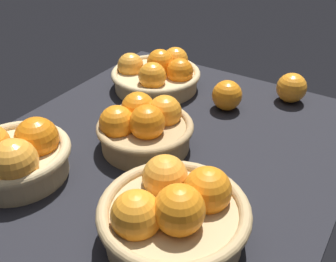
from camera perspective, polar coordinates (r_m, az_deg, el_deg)
The scene contains 7 objects.
market_tray at distance 85.15cm, azimuth -0.50°, elevation -3.14°, with size 84.00×72.00×3.00cm, color black.
basket_far_right at distance 106.65cm, azimuth -1.57°, elevation 8.21°, with size 23.90×23.90×10.27cm.
basket_near_left at distance 62.11cm, azimuth 0.78°, elevation -11.78°, with size 23.85×23.85×12.52cm.
basket_center at distance 82.44cm, azimuth -3.50°, elevation 0.61°, with size 20.34×20.34×10.96cm.
basket_far_left at distance 79.06cm, azimuth -21.22°, elevation -3.31°, with size 20.79×20.79×11.25cm.
loose_orange_front_gap at distance 104.61cm, azimuth 17.45°, elevation 5.99°, with size 7.55×7.55×7.55cm, color orange.
loose_orange_back_gap at distance 97.50cm, azimuth 8.54°, elevation 5.14°, with size 7.41×7.41×7.41cm, color orange.
Camera 1 is at (-57.68, -37.26, 51.85)cm, focal length 42.10 mm.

